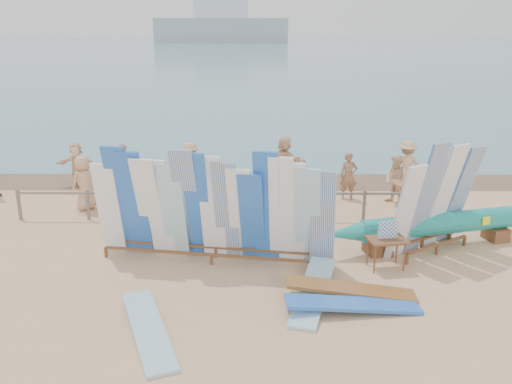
{
  "coord_description": "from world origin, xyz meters",
  "views": [
    {
      "loc": [
        0.97,
        -11.84,
        5.39
      ],
      "look_at": [
        0.88,
        2.1,
        1.12
      ],
      "focal_mm": 38.0,
      "sensor_mm": 36.0,
      "label": 1
    }
  ],
  "objects_px": {
    "beachgoer_8": "(396,180)",
    "beachgoer_2": "(193,186)",
    "flat_board_d": "(352,311)",
    "beachgoer_7": "(348,176)",
    "flat_board_a": "(149,334)",
    "beachgoer_0": "(84,183)",
    "beachgoer_3": "(191,168)",
    "beachgoer_9": "(407,166)",
    "side_surfboard_rack": "(434,202)",
    "beach_chair_right": "(245,199)",
    "beach_chair_left": "(230,204)",
    "vendor_table": "(386,252)",
    "main_surfboard_rack": "(212,211)",
    "flat_board_b": "(313,297)",
    "stroller": "(273,194)",
    "flat_board_c": "(350,297)",
    "beachgoer_1": "(124,170)",
    "beachgoer_11": "(77,165)",
    "outrigger_canoe": "(439,225)",
    "beachgoer_5": "(285,160)"
  },
  "relations": [
    {
      "from": "flat_board_c",
      "to": "beachgoer_0",
      "type": "relative_size",
      "value": 1.59
    },
    {
      "from": "beachgoer_11",
      "to": "beachgoer_9",
      "type": "relative_size",
      "value": 0.89
    },
    {
      "from": "main_surfboard_rack",
      "to": "beachgoer_5",
      "type": "distance_m",
      "value": 6.94
    },
    {
      "from": "beach_chair_left",
      "to": "beachgoer_7",
      "type": "distance_m",
      "value": 4.02
    },
    {
      "from": "vendor_table",
      "to": "beachgoer_3",
      "type": "relative_size",
      "value": 0.68
    },
    {
      "from": "flat_board_b",
      "to": "flat_board_a",
      "type": "bearing_deg",
      "value": -140.51
    },
    {
      "from": "beach_chair_right",
      "to": "beachgoer_11",
      "type": "xyz_separation_m",
      "value": [
        -5.92,
        2.33,
        0.49
      ]
    },
    {
      "from": "beachgoer_8",
      "to": "beachgoer_9",
      "type": "distance_m",
      "value": 1.69
    },
    {
      "from": "flat_board_d",
      "to": "beachgoer_0",
      "type": "height_order",
      "value": "beachgoer_0"
    },
    {
      "from": "vendor_table",
      "to": "beachgoer_8",
      "type": "xyz_separation_m",
      "value": [
        1.33,
        4.73,
        0.41
      ]
    },
    {
      "from": "flat_board_d",
      "to": "beachgoer_7",
      "type": "relative_size",
      "value": 1.75
    },
    {
      "from": "beachgoer_7",
      "to": "beachgoer_2",
      "type": "relative_size",
      "value": 0.92
    },
    {
      "from": "flat_board_c",
      "to": "beachgoer_1",
      "type": "xyz_separation_m",
      "value": [
        -6.35,
        7.0,
        0.88
      ]
    },
    {
      "from": "side_surfboard_rack",
      "to": "beach_chair_right",
      "type": "bearing_deg",
      "value": 111.55
    },
    {
      "from": "beach_chair_left",
      "to": "beachgoer_3",
      "type": "xyz_separation_m",
      "value": [
        -1.41,
        1.97,
        0.63
      ]
    },
    {
      "from": "flat_board_a",
      "to": "side_surfboard_rack",
      "type": "bearing_deg",
      "value": 9.99
    },
    {
      "from": "flat_board_a",
      "to": "beachgoer_9",
      "type": "distance_m",
      "value": 11.56
    },
    {
      "from": "flat_board_b",
      "to": "beach_chair_left",
      "type": "height_order",
      "value": "beach_chair_left"
    },
    {
      "from": "flat_board_b",
      "to": "beachgoer_7",
      "type": "xyz_separation_m",
      "value": [
        1.75,
        6.73,
        0.77
      ]
    },
    {
      "from": "beachgoer_8",
      "to": "outrigger_canoe",
      "type": "bearing_deg",
      "value": -26.45
    },
    {
      "from": "main_surfboard_rack",
      "to": "flat_board_d",
      "type": "xyz_separation_m",
      "value": [
        2.95,
        -2.39,
        -1.27
      ]
    },
    {
      "from": "vendor_table",
      "to": "beachgoer_8",
      "type": "bearing_deg",
      "value": 64.68
    },
    {
      "from": "beachgoer_0",
      "to": "beachgoer_3",
      "type": "bearing_deg",
      "value": 160.03
    },
    {
      "from": "flat_board_d",
      "to": "beachgoer_5",
      "type": "relative_size",
      "value": 1.56
    },
    {
      "from": "beachgoer_2",
      "to": "beachgoer_9",
      "type": "height_order",
      "value": "beachgoer_9"
    },
    {
      "from": "beachgoer_3",
      "to": "flat_board_a",
      "type": "bearing_deg",
      "value": -23.57
    },
    {
      "from": "flat_board_c",
      "to": "beachgoer_8",
      "type": "xyz_separation_m",
      "value": [
        2.37,
        6.17,
        0.79
      ]
    },
    {
      "from": "flat_board_d",
      "to": "flat_board_a",
      "type": "xyz_separation_m",
      "value": [
        -3.87,
        -0.86,
        0.0
      ]
    },
    {
      "from": "beach_chair_left",
      "to": "beachgoer_8",
      "type": "relative_size",
      "value": 0.49
    },
    {
      "from": "flat_board_b",
      "to": "beachgoer_8",
      "type": "xyz_separation_m",
      "value": [
        3.15,
        6.19,
        0.79
      ]
    },
    {
      "from": "beachgoer_8",
      "to": "flat_board_a",
      "type": "bearing_deg",
      "value": -70.79
    },
    {
      "from": "beach_chair_left",
      "to": "beachgoer_8",
      "type": "xyz_separation_m",
      "value": [
        5.17,
        0.69,
        0.57
      ]
    },
    {
      "from": "beachgoer_7",
      "to": "beachgoer_9",
      "type": "relative_size",
      "value": 0.89
    },
    {
      "from": "beachgoer_0",
      "to": "beachgoer_1",
      "type": "relative_size",
      "value": 0.96
    },
    {
      "from": "beachgoer_2",
      "to": "stroller",
      "type": "bearing_deg",
      "value": -106.92
    },
    {
      "from": "flat_board_d",
      "to": "beachgoer_9",
      "type": "distance_m",
      "value": 8.89
    },
    {
      "from": "beach_chair_left",
      "to": "side_surfboard_rack",
      "type": "bearing_deg",
      "value": -28.33
    },
    {
      "from": "flat_board_d",
      "to": "beachgoer_3",
      "type": "xyz_separation_m",
      "value": [
        -4.16,
        8.03,
        0.85
      ]
    },
    {
      "from": "beachgoer_8",
      "to": "beachgoer_2",
      "type": "xyz_separation_m",
      "value": [
        -6.24,
        -0.87,
        0.05
      ]
    },
    {
      "from": "flat_board_d",
      "to": "beachgoer_1",
      "type": "relative_size",
      "value": 1.53
    },
    {
      "from": "beach_chair_left",
      "to": "beachgoer_7",
      "type": "bearing_deg",
      "value": 20.48
    },
    {
      "from": "side_surfboard_rack",
      "to": "flat_board_a",
      "type": "bearing_deg",
      "value": 178.96
    },
    {
      "from": "beachgoer_0",
      "to": "outrigger_canoe",
      "type": "bearing_deg",
      "value": 112.55
    },
    {
      "from": "side_surfboard_rack",
      "to": "main_surfboard_rack",
      "type": "bearing_deg",
      "value": 153.88
    },
    {
      "from": "beach_chair_right",
      "to": "beachgoer_0",
      "type": "bearing_deg",
      "value": 144.52
    },
    {
      "from": "beach_chair_right",
      "to": "beachgoer_2",
      "type": "distance_m",
      "value": 1.7
    },
    {
      "from": "vendor_table",
      "to": "flat_board_d",
      "type": "bearing_deg",
      "value": -127.9
    },
    {
      "from": "side_surfboard_rack",
      "to": "beachgoer_2",
      "type": "relative_size",
      "value": 1.72
    },
    {
      "from": "outrigger_canoe",
      "to": "stroller",
      "type": "distance_m",
      "value": 5.17
    },
    {
      "from": "side_surfboard_rack",
      "to": "flat_board_c",
      "type": "height_order",
      "value": "side_surfboard_rack"
    }
  ]
}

